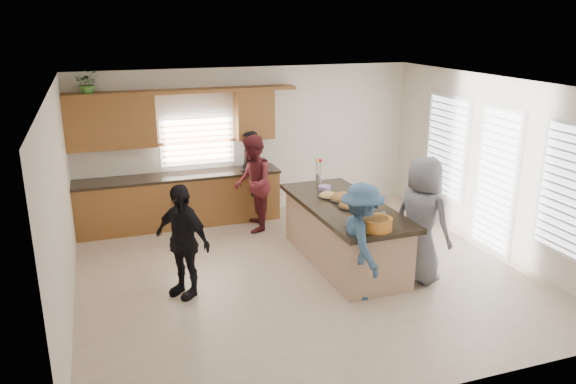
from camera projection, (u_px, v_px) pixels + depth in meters
name	position (u px, v px, depth m)	size (l,w,h in m)	color
floor	(305.00, 274.00, 8.39)	(6.50, 6.50, 0.00)	beige
room_shell	(306.00, 150.00, 7.82)	(6.52, 6.02, 2.81)	silver
back_cabinetry	(176.00, 177.00, 10.13)	(4.08, 0.66, 2.46)	brown
right_wall_glazing	(498.00, 171.00, 8.88)	(0.06, 4.00, 2.25)	white
island	(344.00, 234.00, 8.68)	(1.20, 2.72, 0.95)	tan
platter_front	(352.00, 206.00, 8.38)	(0.44, 0.44, 0.18)	black
platter_mid	(343.00, 198.00, 8.71)	(0.45, 0.45, 0.18)	black
platter_back	(328.00, 196.00, 8.84)	(0.31, 0.31, 0.13)	black
salad_bowl	(377.00, 223.00, 7.49)	(0.42, 0.42, 0.16)	orange
clear_cup	(383.00, 216.00, 7.90)	(0.09, 0.09, 0.10)	white
plate_stack	(324.00, 188.00, 9.26)	(0.21, 0.21, 0.06)	#A37FB9
flower_vase	(319.00, 169.00, 9.60)	(0.14, 0.14, 0.42)	silver
potted_plant	(88.00, 83.00, 9.28)	(0.40, 0.35, 0.44)	#477E32
woman_left_back	(250.00, 176.00, 10.45)	(0.61, 0.40, 1.68)	black
woman_left_mid	(253.00, 184.00, 9.89)	(0.84, 0.65, 1.72)	maroon
woman_left_front	(182.00, 241.00, 7.54)	(0.93, 0.39, 1.59)	black
woman_right_back	(361.00, 242.00, 7.49)	(1.04, 0.60, 1.61)	#365575
woman_right_front	(422.00, 220.00, 7.95)	(0.90, 0.59, 1.84)	slate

